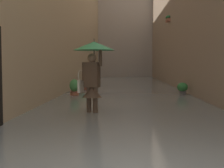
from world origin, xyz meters
The scene contains 7 objects.
ground_plane centered at (0.00, -13.84, 0.00)m, with size 69.18×69.18×0.00m, color slate.
flood_water centered at (0.00, -13.84, 0.10)m, with size 6.03×33.67×0.20m, color slate.
building_facade_far centered at (0.00, -28.57, 6.98)m, with size 8.83×1.80×13.95m, color #A89989.
person_wading centered at (0.87, -5.21, 1.49)m, with size 1.07×1.07×2.09m.
potted_plant_near_left centered at (-2.28, -9.99, 0.41)m, with size 0.43×0.43×0.70m.
potted_plant_near_right centered at (2.07, -9.67, 0.44)m, with size 0.39×0.39×0.84m.
potted_plant_far_right centered at (2.09, -12.30, 0.37)m, with size 0.44×0.44×0.70m.
Camera 1 is at (0.08, 2.77, 1.44)m, focal length 50.37 mm.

